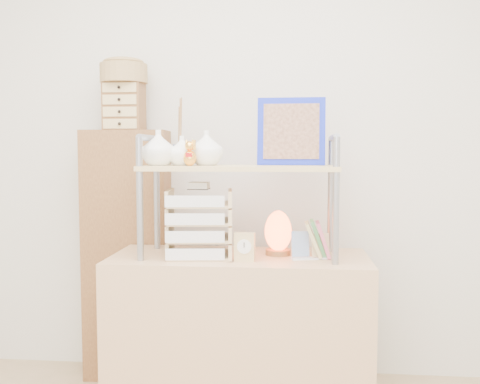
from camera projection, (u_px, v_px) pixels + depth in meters
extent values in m
cube|color=silver|center=(248.00, 140.00, 2.95)|extent=(3.40, 0.02, 2.60)
cube|color=tan|center=(239.00, 334.00, 2.53)|extent=(1.20, 0.50, 0.75)
cube|color=brown|center=(128.00, 254.00, 2.93)|extent=(0.46, 0.27, 1.35)
cylinder|color=gray|center=(140.00, 199.00, 2.37)|extent=(0.03, 0.03, 0.55)
cylinder|color=gray|center=(157.00, 194.00, 2.67)|extent=(0.03, 0.03, 0.55)
cylinder|color=gray|center=(148.00, 138.00, 2.50)|extent=(0.03, 0.30, 0.03)
cylinder|color=gray|center=(336.00, 201.00, 2.29)|extent=(0.03, 0.03, 0.55)
cylinder|color=gray|center=(331.00, 195.00, 2.58)|extent=(0.03, 0.03, 0.55)
cylinder|color=gray|center=(334.00, 138.00, 2.41)|extent=(0.03, 0.30, 0.03)
cube|color=tan|center=(239.00, 168.00, 2.47)|extent=(0.90, 0.34, 0.02)
imported|color=white|center=(158.00, 148.00, 2.47)|extent=(0.16, 0.16, 0.17)
imported|color=white|center=(182.00, 151.00, 2.49)|extent=(0.13, 0.13, 0.14)
imported|color=white|center=(207.00, 148.00, 2.49)|extent=(0.16, 0.16, 0.16)
cylinder|color=#2653A5|center=(180.00, 155.00, 2.61)|extent=(0.07, 0.07, 0.10)
cube|color=#1424C0|center=(291.00, 131.00, 2.53)|extent=(0.32, 0.06, 0.32)
cube|color=#533026|center=(291.00, 131.00, 2.52)|extent=(0.26, 0.04, 0.26)
cube|color=#D95F7C|center=(323.00, 239.00, 2.45)|extent=(0.07, 0.12, 0.17)
cube|color=#52A45A|center=(318.00, 238.00, 2.48)|extent=(0.07, 0.12, 0.16)
cube|color=tan|center=(313.00, 239.00, 2.46)|extent=(0.08, 0.13, 0.16)
cube|color=#D8AE82|center=(200.00, 255.00, 2.49)|extent=(0.31, 0.29, 0.01)
cube|color=white|center=(195.00, 254.00, 2.36)|extent=(0.26, 0.04, 0.05)
cube|color=#D8AE82|center=(200.00, 238.00, 2.49)|extent=(0.31, 0.29, 0.01)
cube|color=white|center=(195.00, 237.00, 2.35)|extent=(0.26, 0.04, 0.05)
cube|color=#D8AE82|center=(200.00, 221.00, 2.48)|extent=(0.31, 0.29, 0.01)
cube|color=white|center=(195.00, 219.00, 2.35)|extent=(0.26, 0.04, 0.05)
cube|color=#D8AE82|center=(200.00, 204.00, 2.47)|extent=(0.31, 0.29, 0.01)
cube|color=white|center=(195.00, 201.00, 2.34)|extent=(0.26, 0.04, 0.05)
cube|color=beige|center=(199.00, 186.00, 2.45)|extent=(0.09, 0.09, 0.03)
cylinder|color=brown|center=(278.00, 252.00, 2.52)|extent=(0.12, 0.12, 0.03)
ellipsoid|color=#FB4D1E|center=(278.00, 230.00, 2.51)|extent=(0.14, 0.13, 0.19)
cube|color=tan|center=(245.00, 247.00, 2.37)|extent=(0.09, 0.04, 0.13)
cylinder|color=white|center=(244.00, 247.00, 2.35)|extent=(0.06, 0.01, 0.06)
cube|color=white|center=(310.00, 258.00, 2.42)|extent=(0.18, 0.09, 0.01)
cube|color=#214D97|center=(300.00, 244.00, 2.43)|extent=(0.09, 0.05, 0.11)
cube|color=tan|center=(321.00, 245.00, 2.43)|extent=(0.09, 0.04, 0.11)
cube|color=brown|center=(124.00, 107.00, 2.85)|extent=(0.20, 0.15, 0.25)
cube|color=tan|center=(120.00, 124.00, 2.78)|extent=(0.18, 0.01, 0.05)
cube|color=tan|center=(120.00, 112.00, 2.78)|extent=(0.18, 0.01, 0.05)
cube|color=tan|center=(119.00, 100.00, 2.77)|extent=(0.18, 0.01, 0.05)
cube|color=tan|center=(119.00, 87.00, 2.77)|extent=(0.18, 0.01, 0.05)
cylinder|color=olive|center=(124.00, 74.00, 2.84)|extent=(0.25, 0.25, 0.10)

